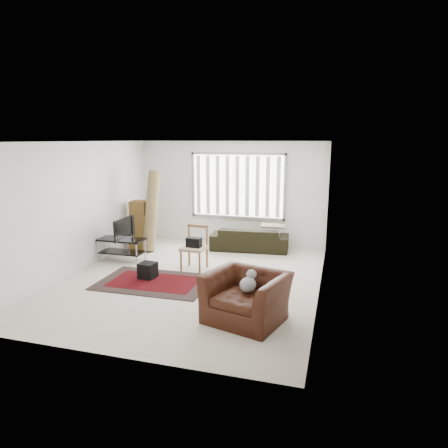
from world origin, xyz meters
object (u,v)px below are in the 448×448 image
Objects in this scene: tv_stand at (122,245)px; moving_boxes at (140,226)px; sofa at (250,235)px; side_chair at (194,246)px; armchair at (246,293)px.

moving_boxes is at bearing 96.12° from tv_stand.
sofa is 2.00m from side_chair.
moving_boxes is at bearing 6.72° from sofa.
side_chair is (-0.80, -1.82, 0.14)m from sofa.
moving_boxes is 4.87m from armchair.
side_chair reaches higher than armchair.
armchair is at bearing -43.26° from moving_boxes.
armchair is at bearing -49.54° from side_chair.
tv_stand is 4.07m from armchair.
moving_boxes reaches higher than sofa.
side_chair is at bearing 143.62° from armchair.
side_chair is at bearing -2.66° from tv_stand.
tv_stand is at bearing 163.35° from armchair.
moving_boxes is 0.87× the size of armchair.
sofa is at bearing 117.82° from armchair.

